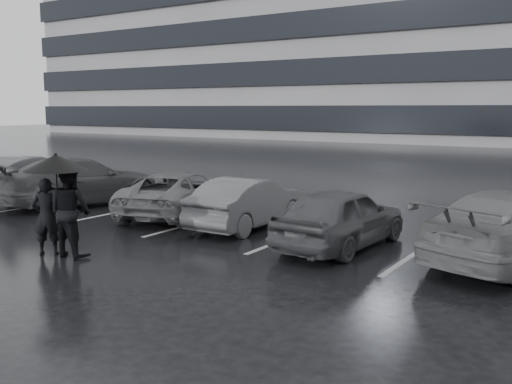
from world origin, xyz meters
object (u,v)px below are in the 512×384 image
object	(u,v)px
car_west_c	(82,181)
pedestrian_right	(70,211)
car_west_a	(249,202)
car_west_b	(179,194)
pedestrian_left	(47,216)
car_west_d	(30,177)
car_main	(341,217)

from	to	relation	value
car_west_c	pedestrian_right	world-z (taller)	pedestrian_right
car_west_a	car_west_b	distance (m)	2.41
pedestrian_right	pedestrian_left	bearing A→B (deg)	17.69
car_west_d	pedestrian_left	xyz separation A→B (m)	(6.60, -4.34, 0.08)
car_west_a	pedestrian_right	xyz separation A→B (m)	(-1.38, -4.18, 0.30)
car_west_b	pedestrian_right	size ratio (longest dim) A/B	2.39
car_main	car_west_c	size ratio (longest dim) A/B	0.77
car_west_b	car_west_d	size ratio (longest dim) A/B	1.04
car_west_b	car_west_c	xyz separation A→B (m)	(-3.62, -0.23, 0.10)
pedestrian_left	pedestrian_right	distance (m)	0.55
car_main	car_west_b	size ratio (longest dim) A/B	0.86
car_west_c	pedestrian_left	world-z (taller)	pedestrian_left
car_west_a	pedestrian_right	bearing A→B (deg)	70.68
car_main	pedestrian_left	xyz separation A→B (m)	(-4.63, -3.69, 0.13)
car_main	car_west_c	bearing A→B (deg)	-1.03
pedestrian_left	car_west_d	bearing A→B (deg)	-72.69
car_west_a	car_west_b	size ratio (longest dim) A/B	0.85
car_west_c	pedestrian_left	size ratio (longest dim) A/B	3.17
car_west_a	car_west_c	world-z (taller)	car_west_c
car_west_b	pedestrian_left	size ratio (longest dim) A/B	2.83
car_west_b	car_west_c	size ratio (longest dim) A/B	0.89
car_west_c	car_west_b	bearing A→B (deg)	-160.37
car_west_d	pedestrian_right	distance (m)	8.24
car_west_b	pedestrian_left	world-z (taller)	pedestrian_left
car_main	pedestrian_left	distance (m)	5.93
car_west_a	pedestrian_right	world-z (taller)	pedestrian_right
car_west_c	car_west_d	size ratio (longest dim) A/B	1.17
car_west_b	car_west_d	xyz separation A→B (m)	(-6.09, -0.24, 0.08)
pedestrian_right	car_west_c	bearing A→B (deg)	-43.25
car_main	car_west_d	size ratio (longest dim) A/B	0.90
car_main	car_west_a	world-z (taller)	car_main
car_main	car_west_a	bearing A→B (deg)	-10.21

